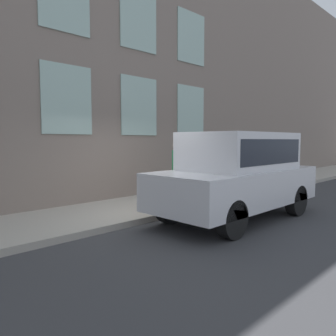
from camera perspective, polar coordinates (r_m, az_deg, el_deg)
ground_plane at (r=7.66m, az=-0.07°, el=-8.77°), size 80.00×80.00×0.00m
sidewalk at (r=8.52m, az=-5.83°, el=-6.93°), size 2.41×60.00×0.13m
building_facade at (r=9.89m, az=-11.42°, el=22.06°), size 0.33×40.00×9.48m
fire_hydrant at (r=8.21m, az=-1.84°, el=-3.73°), size 0.33×0.45×0.86m
person at (r=8.83m, az=1.71°, el=0.53°), size 0.40×0.27×1.67m
parked_truck_silver_near at (r=7.63m, az=12.11°, el=-0.47°), size 1.85×4.35×1.98m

